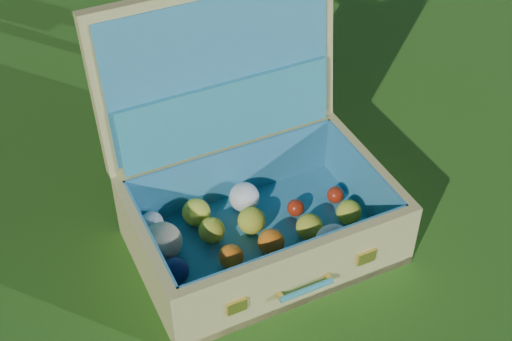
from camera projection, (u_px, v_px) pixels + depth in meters
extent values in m
plane|color=#215114|center=(216.00, 278.00, 1.74)|extent=(60.00, 60.00, 0.00)
cube|color=tan|center=(263.00, 244.00, 1.81)|extent=(0.71, 0.55, 0.02)
cube|color=tan|center=(300.00, 276.00, 1.62)|extent=(0.61, 0.17, 0.19)
cube|color=tan|center=(230.00, 173.00, 1.88)|extent=(0.61, 0.17, 0.19)
cube|color=tan|center=(147.00, 260.00, 1.65)|extent=(0.11, 0.36, 0.19)
cube|color=tan|center=(366.00, 185.00, 1.85)|extent=(0.11, 0.36, 0.19)
cube|color=teal|center=(263.00, 240.00, 1.80)|extent=(0.65, 0.50, 0.01)
cube|color=teal|center=(298.00, 269.00, 1.62)|extent=(0.56, 0.15, 0.16)
cube|color=teal|center=(232.00, 173.00, 1.87)|extent=(0.56, 0.15, 0.16)
cube|color=teal|center=(152.00, 255.00, 1.65)|extent=(0.10, 0.36, 0.16)
cube|color=teal|center=(362.00, 184.00, 1.84)|extent=(0.10, 0.36, 0.16)
cube|color=tan|center=(218.00, 68.00, 1.73)|extent=(0.63, 0.24, 0.42)
cube|color=teal|center=(221.00, 71.00, 1.71)|extent=(0.57, 0.19, 0.37)
cube|color=teal|center=(227.00, 115.00, 1.77)|extent=(0.55, 0.18, 0.18)
cube|color=#F2C659|center=(237.00, 307.00, 1.55)|extent=(0.05, 0.02, 0.04)
cube|color=#F2C659|center=(366.00, 257.00, 1.66)|extent=(0.05, 0.02, 0.04)
cylinder|color=teal|center=(307.00, 290.00, 1.61)|extent=(0.13, 0.05, 0.01)
cube|color=#F2C659|center=(280.00, 297.00, 1.59)|extent=(0.02, 0.02, 0.01)
cube|color=#F2C659|center=(329.00, 278.00, 1.63)|extent=(0.02, 0.02, 0.01)
sphere|color=beige|center=(194.00, 304.00, 1.60)|extent=(0.07, 0.07, 0.07)
sphere|color=gold|center=(239.00, 285.00, 1.64)|extent=(0.06, 0.06, 0.06)
sphere|color=#101E50|center=(290.00, 263.00, 1.69)|extent=(0.07, 0.07, 0.07)
sphere|color=silver|center=(334.00, 243.00, 1.72)|extent=(0.09, 0.09, 0.09)
sphere|color=#C6911A|center=(373.00, 238.00, 1.75)|extent=(0.07, 0.07, 0.07)
sphere|color=#101E50|center=(175.00, 271.00, 1.67)|extent=(0.07, 0.07, 0.07)
sphere|color=orange|center=(231.00, 257.00, 1.71)|extent=(0.06, 0.06, 0.06)
sphere|color=orange|center=(271.00, 242.00, 1.74)|extent=(0.07, 0.07, 0.07)
sphere|color=gold|center=(309.00, 227.00, 1.78)|extent=(0.07, 0.07, 0.07)
sphere|color=gold|center=(349.00, 212.00, 1.82)|extent=(0.06, 0.06, 0.06)
sphere|color=beige|center=(163.00, 241.00, 1.72)|extent=(0.10, 0.10, 0.10)
sphere|color=gold|center=(212.00, 230.00, 1.77)|extent=(0.07, 0.07, 0.07)
sphere|color=gold|center=(251.00, 221.00, 1.79)|extent=(0.07, 0.07, 0.07)
sphere|color=#AA240D|center=(296.00, 208.00, 1.84)|extent=(0.05, 0.05, 0.05)
sphere|color=#AA240D|center=(335.00, 195.00, 1.88)|extent=(0.05, 0.05, 0.05)
sphere|color=silver|center=(152.00, 223.00, 1.79)|extent=(0.06, 0.06, 0.06)
sphere|color=gold|center=(196.00, 213.00, 1.81)|extent=(0.07, 0.07, 0.07)
sphere|color=silver|center=(244.00, 197.00, 1.85)|extent=(0.08, 0.08, 0.08)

